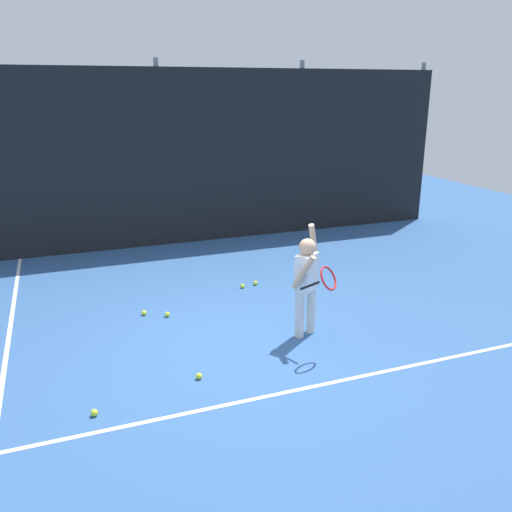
{
  "coord_description": "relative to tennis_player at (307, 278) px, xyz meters",
  "views": [
    {
      "loc": [
        -1.85,
        -5.36,
        2.86
      ],
      "look_at": [
        0.39,
        0.56,
        0.85
      ],
      "focal_mm": 37.35,
      "sensor_mm": 36.0,
      "label": 1
    }
  ],
  "objects": [
    {
      "name": "back_fence_windscreen",
      "position": [
        -0.78,
        4.5,
        0.88
      ],
      "size": [
        11.56,
        0.08,
        3.2
      ],
      "primitive_type": "cube",
      "color": "black",
      "rests_on": "ground"
    },
    {
      "name": "fence_post_2",
      "position": [
        -0.78,
        4.56,
        0.95
      ],
      "size": [
        0.09,
        0.09,
        3.35
      ],
      "primitive_type": "cylinder",
      "color": "slate",
      "rests_on": "ground"
    },
    {
      "name": "tennis_ball_3",
      "position": [
        -1.46,
        1.12,
        -0.69
      ],
      "size": [
        0.07,
        0.07,
        0.07
      ],
      "primitive_type": "sphere",
      "color": "#CCE033",
      "rests_on": "ground"
    },
    {
      "name": "tennis_ball_0",
      "position": [
        -0.2,
        1.76,
        -0.69
      ],
      "size": [
        0.07,
        0.07,
        0.07
      ],
      "primitive_type": "sphere",
      "color": "#CCE033",
      "rests_on": "ground"
    },
    {
      "name": "tennis_ball_1",
      "position": [
        -2.53,
        -0.83,
        -0.69
      ],
      "size": [
        0.07,
        0.07,
        0.07
      ],
      "primitive_type": "sphere",
      "color": "#CCE033",
      "rests_on": "ground"
    },
    {
      "name": "tennis_ball_4",
      "position": [
        -1.73,
        1.28,
        -0.69
      ],
      "size": [
        0.07,
        0.07,
        0.07
      ],
      "primitive_type": "sphere",
      "color": "#CCE033",
      "rests_on": "ground"
    },
    {
      "name": "court_line_sideline",
      "position": [
        -3.36,
        1.1,
        -0.72
      ],
      "size": [
        0.05,
        9.0,
        0.0
      ],
      "primitive_type": "cube",
      "color": "white",
      "rests_on": "ground"
    },
    {
      "name": "tennis_ball_5",
      "position": [
        0.03,
        1.81,
        -0.69
      ],
      "size": [
        0.07,
        0.07,
        0.07
      ],
      "primitive_type": "sphere",
      "color": "#CCE033",
      "rests_on": "ground"
    },
    {
      "name": "tennis_ball_2",
      "position": [
        -1.47,
        -0.54,
        -0.69
      ],
      "size": [
        0.07,
        0.07,
        0.07
      ],
      "primitive_type": "sphere",
      "color": "#CCE033",
      "rests_on": "ground"
    },
    {
      "name": "court_line_baseline",
      "position": [
        -0.78,
        -1.09,
        -0.72
      ],
      "size": [
        9.0,
        0.05,
        0.0
      ],
      "primitive_type": "cube",
      "color": "white",
      "rests_on": "ground"
    },
    {
      "name": "fence_post_4",
      "position": [
        4.84,
        4.56,
        0.95
      ],
      "size": [
        0.09,
        0.09,
        3.35
      ],
      "primitive_type": "cylinder",
      "color": "slate",
      "rests_on": "ground"
    },
    {
      "name": "ground_plane",
      "position": [
        -0.78,
        0.1,
        -0.73
      ],
      "size": [
        20.0,
        20.0,
        0.0
      ],
      "primitive_type": "plane",
      "color": "#335B93"
    },
    {
      "name": "fence_post_3",
      "position": [
        2.03,
        4.56,
        0.95
      ],
      "size": [
        0.09,
        0.09,
        3.35
      ],
      "primitive_type": "cylinder",
      "color": "slate",
      "rests_on": "ground"
    },
    {
      "name": "tennis_player",
      "position": [
        0.0,
        0.0,
        0.0
      ],
      "size": [
        0.48,
        0.85,
        1.35
      ],
      "rotation": [
        0.0,
        0.0,
        0.65
      ],
      "color": "silver",
      "rests_on": "ground"
    }
  ]
}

